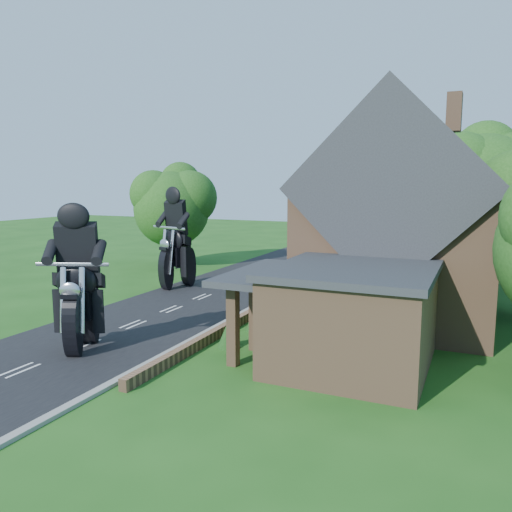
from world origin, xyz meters
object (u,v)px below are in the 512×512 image
at_px(motorcycle_lead, 81,329).
at_px(annex, 349,314).
at_px(motorcycle_follow, 177,273).
at_px(garden_wall, 266,305).
at_px(house, 401,225).

bearing_deg(motorcycle_lead, annex, 174.41).
bearing_deg(motorcycle_follow, annex, 163.42).
bearing_deg(motorcycle_follow, garden_wall, 177.03).
distance_m(garden_wall, annex, 8.19).
distance_m(house, annex, 7.30).
relative_size(motorcycle_lead, motorcycle_follow, 0.92).
bearing_deg(garden_wall, motorcycle_lead, -114.37).
relative_size(house, annex, 1.45).
relative_size(garden_wall, annex, 3.12).
relative_size(garden_wall, motorcycle_lead, 12.37).
xyz_separation_m(annex, motorcycle_lead, (-9.44, -2.75, -0.94)).
relative_size(house, motorcycle_follow, 5.27).
distance_m(motorcycle_lead, motorcycle_follow, 11.48).
xyz_separation_m(garden_wall, motorcycle_follow, (-6.89, 2.53, 0.70)).
height_order(garden_wall, motorcycle_follow, motorcycle_follow).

